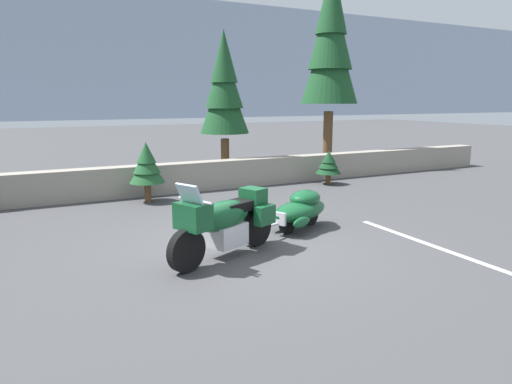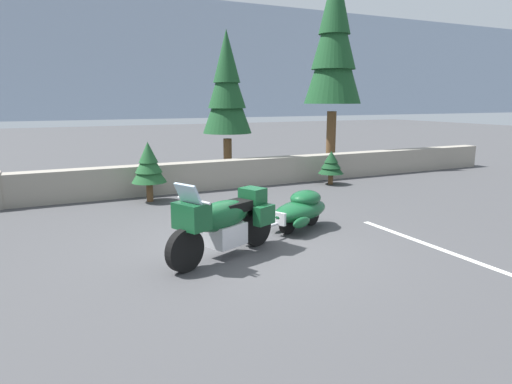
% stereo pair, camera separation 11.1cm
% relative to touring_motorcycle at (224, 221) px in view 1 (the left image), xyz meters
% --- Properties ---
extents(ground_plane, '(80.00, 80.00, 0.00)m').
position_rel_touring_motorcycle_xyz_m(ground_plane, '(0.58, 0.43, -0.62)').
color(ground_plane, '#424244').
extents(stone_guard_wall, '(24.00, 0.60, 0.85)m').
position_rel_touring_motorcycle_xyz_m(stone_guard_wall, '(-0.10, 5.62, -0.21)').
color(stone_guard_wall, gray).
rests_on(stone_guard_wall, ground).
extents(distant_ridgeline, '(240.00, 80.00, 16.00)m').
position_rel_touring_motorcycle_xyz_m(distant_ridgeline, '(0.58, 95.64, 7.38)').
color(distant_ridgeline, '#99A8BF').
rests_on(distant_ridgeline, ground).
extents(touring_motorcycle, '(2.17, 1.28, 1.33)m').
position_rel_touring_motorcycle_xyz_m(touring_motorcycle, '(0.00, 0.00, 0.00)').
color(touring_motorcycle, black).
rests_on(touring_motorcycle, ground).
extents(car_shaped_trailer, '(2.16, 1.24, 0.76)m').
position_rel_touring_motorcycle_xyz_m(car_shaped_trailer, '(2.00, 0.88, -0.21)').
color(car_shaped_trailer, black).
rests_on(car_shaped_trailer, ground).
extents(pine_tree_tall, '(2.07, 2.07, 7.33)m').
position_rel_touring_motorcycle_xyz_m(pine_tree_tall, '(7.34, 7.50, 3.97)').
color(pine_tree_tall, brown).
rests_on(pine_tree_tall, ground).
extents(pine_tree_secondary, '(1.51, 1.51, 4.63)m').
position_rel_touring_motorcycle_xyz_m(pine_tree_secondary, '(2.84, 6.67, 2.27)').
color(pine_tree_secondary, brown).
rests_on(pine_tree_secondary, ground).
extents(pine_sapling_near, '(0.77, 0.77, 1.02)m').
position_rel_touring_motorcycle_xyz_m(pine_sapling_near, '(5.40, 4.70, 0.01)').
color(pine_sapling_near, brown).
rests_on(pine_sapling_near, ground).
extents(pine_sapling_farther, '(0.87, 0.87, 1.51)m').
position_rel_touring_motorcycle_xyz_m(pine_sapling_farther, '(-0.11, 4.72, 0.32)').
color(pine_sapling_farther, brown).
rests_on(pine_sapling_farther, ground).
extents(parking_stripe_marker, '(0.12, 3.60, 0.01)m').
position_rel_touring_motorcycle_xyz_m(parking_stripe_marker, '(3.52, -1.07, -0.62)').
color(parking_stripe_marker, silver).
rests_on(parking_stripe_marker, ground).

